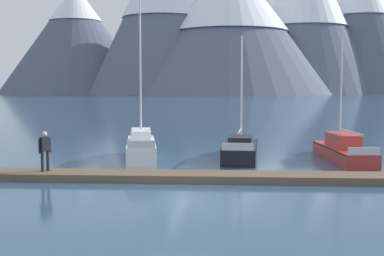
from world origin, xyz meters
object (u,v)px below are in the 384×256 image
(sailboat_mid_dock_port, at_px, (241,148))
(sailboat_mid_dock_starboard, at_px, (341,150))
(person_on_dock, at_px, (45,149))
(sailboat_second_berth, at_px, (141,148))

(sailboat_mid_dock_port, distance_m, sailboat_mid_dock_starboard, 5.25)
(sailboat_mid_dock_starboard, relative_size, person_on_dock, 4.31)
(sailboat_second_berth, xyz_separation_m, person_on_dock, (-3.16, -5.35, 0.58))
(sailboat_second_berth, relative_size, person_on_dock, 4.87)
(sailboat_mid_dock_port, height_order, person_on_dock, sailboat_mid_dock_port)
(sailboat_second_berth, height_order, person_on_dock, sailboat_second_berth)
(sailboat_second_berth, xyz_separation_m, sailboat_mid_dock_port, (5.24, 1.40, -0.16))
(sailboat_mid_dock_port, xyz_separation_m, sailboat_mid_dock_starboard, (5.23, -0.40, 0.02))
(sailboat_second_berth, bearing_deg, sailboat_mid_dock_starboard, 5.47)
(sailboat_second_berth, bearing_deg, person_on_dock, -120.55)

